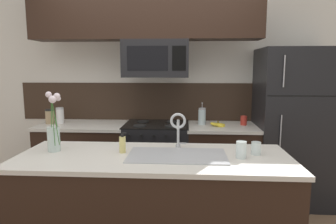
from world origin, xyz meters
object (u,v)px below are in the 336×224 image
object	(u,v)px
french_press	(202,116)
flower_vase	(54,133)
storage_jar_tall	(50,116)
dish_soap_bottle	(123,144)
spare_glass	(256,148)
coffee_tin	(244,120)
sink_faucet	(178,126)
refrigerator	(292,127)
microwave	(156,59)
drinking_glass	(241,150)
storage_jar_medium	(60,116)
banana_bunch	(218,125)
stove_range	(157,161)

from	to	relation	value
french_press	flower_vase	bearing A→B (deg)	-135.27
storage_jar_tall	flower_vase	size ratio (longest dim) A/B	0.36
dish_soap_bottle	spare_glass	bearing A→B (deg)	0.93
coffee_tin	sink_faucet	xyz separation A→B (m)	(-0.75, -1.09, 0.14)
dish_soap_bottle	refrigerator	bearing A→B (deg)	34.67
storage_jar_tall	spare_glass	world-z (taller)	storage_jar_tall
sink_faucet	microwave	bearing A→B (deg)	105.64
drinking_glass	sink_faucet	bearing A→B (deg)	154.08
drinking_glass	flower_vase	world-z (taller)	flower_vase
french_press	spare_glass	size ratio (longest dim) A/B	2.68
sink_faucet	flower_vase	xyz separation A→B (m)	(-1.00, -0.14, -0.05)
storage_jar_tall	storage_jar_medium	xyz separation A→B (m)	(0.12, 0.03, 0.01)
microwave	sink_faucet	distance (m)	1.21
coffee_tin	drinking_glass	distance (m)	1.35
sink_faucet	storage_jar_tall	bearing A→B (deg)	146.96
spare_glass	dish_soap_bottle	bearing A→B (deg)	-179.07
microwave	flower_vase	bearing A→B (deg)	-121.66
spare_glass	banana_bunch	bearing A→B (deg)	99.43
stove_range	sink_faucet	size ratio (longest dim) A/B	3.04
storage_jar_tall	storage_jar_medium	size ratio (longest dim) A/B	0.91
microwave	storage_jar_medium	distance (m)	1.37
banana_bunch	drinking_glass	distance (m)	1.22
dish_soap_bottle	drinking_glass	xyz separation A→B (m)	(0.92, -0.09, -0.00)
storage_jar_medium	coffee_tin	distance (m)	2.22
microwave	spare_glass	bearing A→B (deg)	-51.87
french_press	spare_glass	bearing A→B (deg)	-73.55
microwave	storage_jar_tall	xyz separation A→B (m)	(-1.30, 0.01, -0.69)
refrigerator	sink_faucet	distance (m)	1.69
dish_soap_bottle	flower_vase	xyz separation A→B (m)	(-0.56, 0.00, 0.08)
stove_range	storage_jar_medium	bearing A→B (deg)	179.12
sink_faucet	drinking_glass	xyz separation A→B (m)	(0.48, -0.23, -0.13)
storage_jar_medium	french_press	world-z (taller)	french_press
microwave	coffee_tin	distance (m)	1.26
banana_bunch	coffee_tin	size ratio (longest dim) A/B	1.72
microwave	refrigerator	world-z (taller)	microwave
refrigerator	french_press	size ratio (longest dim) A/B	6.75
dish_soap_bottle	stove_range	bearing A→B (deg)	82.56
refrigerator	coffee_tin	bearing A→B (deg)	176.92
dish_soap_bottle	coffee_tin	bearing A→B (deg)	46.20
microwave	banana_bunch	distance (m)	1.04
storage_jar_tall	coffee_tin	xyz separation A→B (m)	(2.33, 0.06, -0.03)
flower_vase	storage_jar_tall	bearing A→B (deg)	116.43
refrigerator	banana_bunch	distance (m)	0.88
storage_jar_tall	sink_faucet	size ratio (longest dim) A/B	0.58
spare_glass	french_press	bearing A→B (deg)	106.45
stove_range	sink_faucet	xyz separation A→B (m)	(0.29, -1.04, 0.65)
drinking_glass	flower_vase	bearing A→B (deg)	176.51
microwave	storage_jar_tall	distance (m)	1.47
sink_faucet	flower_vase	size ratio (longest dim) A/B	0.62
french_press	drinking_glass	distance (m)	1.35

